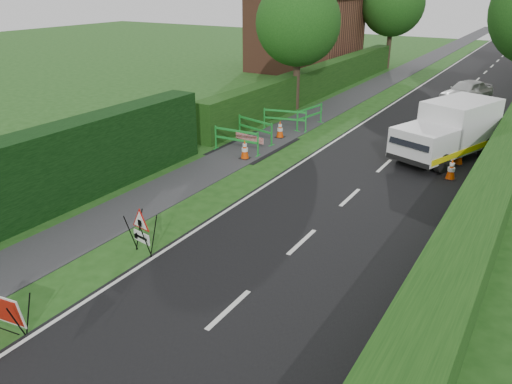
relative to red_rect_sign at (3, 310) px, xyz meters
The scene contains 21 objects.
ground 2.14m from the red_rect_sign, 62.75° to the left, with size 120.00×120.00×0.00m, color #1D4814.
road_surface 37.02m from the red_rect_sign, 84.64° to the left, with size 6.00×90.00×0.02m, color black.
footpath 36.92m from the red_rect_sign, 93.17° to the left, with size 2.00×90.00×0.02m, color #2D2D30.
hedge_west_far 24.20m from the red_rect_sign, 99.62° to the left, with size 1.00×24.00×1.80m, color #14380F.
house_west 33.21m from the red_rect_sign, 105.85° to the left, with size 7.50×7.40×7.88m.
tree_nw 20.58m from the red_rect_sign, 100.40° to the left, with size 4.40×4.40×6.70m.
tree_fw 36.30m from the red_rect_sign, 95.80° to the left, with size 4.80×4.80×7.24m.
red_rect_sign is the anchor object (origin of this frame).
triangle_sign 3.71m from the red_rect_sign, 86.94° to the left, with size 0.84×0.84×1.08m.
works_van 16.45m from the red_rect_sign, 71.47° to the left, with size 3.39×5.18×2.21m.
traffic_cone_0 14.50m from the red_rect_sign, 66.08° to the left, with size 0.38×0.38×0.79m.
traffic_cone_1 16.12m from the red_rect_sign, 68.87° to the left, with size 0.38×0.38×0.79m.
traffic_cone_2 18.21m from the red_rect_sign, 69.48° to the left, with size 0.38×0.38×0.79m.
traffic_cone_3 11.45m from the red_rect_sign, 97.71° to the left, with size 0.38×0.38×0.79m.
traffic_cone_4 14.70m from the red_rect_sign, 96.79° to the left, with size 0.38×0.38×0.79m.
ped_barrier_0 12.02m from the red_rect_sign, 100.71° to the left, with size 2.07×0.43×1.00m.
ped_barrier_1 13.79m from the red_rect_sign, 100.10° to the left, with size 2.08×0.85×1.00m.
ped_barrier_2 15.89m from the red_rect_sign, 97.65° to the left, with size 2.08×0.83×1.00m.
ped_barrier_3 16.91m from the red_rect_sign, 94.66° to the left, with size 0.66×2.09×1.00m.
redwhite_plank 12.74m from the red_rect_sign, 99.40° to the left, with size 1.50×0.04×0.25m, color red.
hatchback_car 26.62m from the red_rect_sign, 81.31° to the left, with size 1.51×3.76×1.28m, color silver.
Camera 1 is at (7.58, -6.24, 6.50)m, focal length 35.00 mm.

